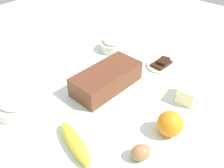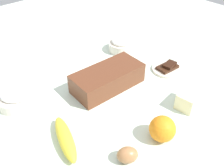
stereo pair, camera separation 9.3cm
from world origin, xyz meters
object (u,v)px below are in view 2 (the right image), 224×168
(loaf_pan, at_px, (108,78))
(sugar_bowl, at_px, (17,96))
(flour_bowl, at_px, (121,45))
(butter_block, at_px, (189,99))
(egg_near_butter, at_px, (127,155))
(chocolate_plate, at_px, (167,68))
(orange_fruit, at_px, (162,129))
(banana, at_px, (65,138))

(loaf_pan, relative_size, sugar_bowl, 1.91)
(flour_bowl, relative_size, butter_block, 1.34)
(flour_bowl, bearing_deg, egg_near_butter, -132.47)
(loaf_pan, bearing_deg, chocolate_plate, -15.49)
(flour_bowl, bearing_deg, orange_fruit, -121.14)
(loaf_pan, bearing_deg, banana, -153.57)
(sugar_bowl, distance_m, chocolate_plate, 0.62)
(orange_fruit, distance_m, chocolate_plate, 0.39)
(orange_fruit, height_order, butter_block, orange_fruit)
(banana, relative_size, butter_block, 2.11)
(orange_fruit, bearing_deg, flour_bowl, 58.86)
(loaf_pan, distance_m, sugar_bowl, 0.34)
(loaf_pan, height_order, egg_near_butter, loaf_pan)
(flour_bowl, distance_m, sugar_bowl, 0.54)
(butter_block, bearing_deg, flour_bowl, 77.38)
(egg_near_butter, xyz_separation_m, chocolate_plate, (0.45, 0.21, -0.01))
(loaf_pan, distance_m, flour_bowl, 0.29)
(banana, bearing_deg, chocolate_plate, 3.57)
(flour_bowl, xyz_separation_m, egg_near_butter, (-0.43, -0.46, -0.01))
(loaf_pan, bearing_deg, butter_block, -60.70)
(flour_bowl, height_order, banana, flour_bowl)
(sugar_bowl, relative_size, chocolate_plate, 1.16)
(chocolate_plate, bearing_deg, flour_bowl, 96.17)
(egg_near_butter, bearing_deg, loaf_pan, 57.63)
(flour_bowl, height_order, sugar_bowl, same)
(butter_block, relative_size, egg_near_butter, 1.47)
(banana, distance_m, butter_block, 0.45)
(egg_near_butter, bearing_deg, orange_fruit, -5.65)
(banana, bearing_deg, butter_block, -20.35)
(banana, xyz_separation_m, butter_block, (0.42, -0.16, 0.01))
(butter_block, bearing_deg, sugar_bowl, 135.98)
(loaf_pan, distance_m, banana, 0.31)
(banana, bearing_deg, orange_fruit, -38.63)
(loaf_pan, height_order, sugar_bowl, loaf_pan)
(loaf_pan, bearing_deg, orange_fruit, -96.38)
(sugar_bowl, distance_m, egg_near_butter, 0.46)
(butter_block, xyz_separation_m, egg_near_butter, (-0.32, -0.02, -0.01))
(banana, bearing_deg, flour_bowl, 29.44)
(banana, xyz_separation_m, chocolate_plate, (0.55, 0.03, -0.01))
(orange_fruit, bearing_deg, butter_block, 8.79)
(butter_block, distance_m, egg_near_butter, 0.32)
(loaf_pan, relative_size, flour_bowl, 2.36)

